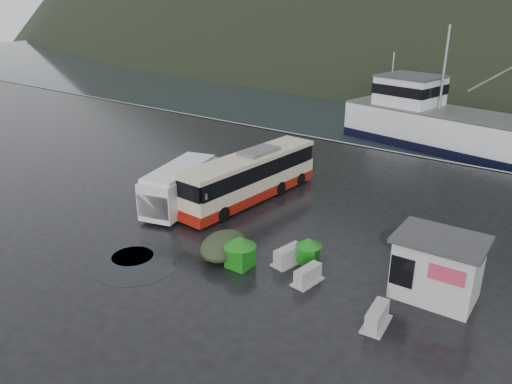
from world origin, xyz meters
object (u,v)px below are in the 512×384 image
Objects in this scene: coach_bus at (250,199)px; fishing_trawler at (469,138)px; waste_bin_left at (240,266)px; jersey_barrier_a at (307,282)px; dome_tent at (224,256)px; jersey_barrier_c at (376,325)px; ticket_kiosk at (433,296)px; waste_bin_right at (308,262)px; white_van at (182,207)px; jersey_barrier_b at (288,263)px.

fishing_trawler is (7.13, 24.15, 0.00)m from coach_bus.
jersey_barrier_a is at bearing 11.41° from waste_bin_left.
fishing_trawler reaches higher than dome_tent.
jersey_barrier_a is 0.94× the size of jersey_barrier_c.
jersey_barrier_a is at bearing -34.90° from coach_bus.
ticket_kiosk is at bearing 19.89° from waste_bin_left.
waste_bin_right reaches higher than jersey_barrier_a.
waste_bin_left is at bearing 176.69° from jersey_barrier_c.
fishing_trawler is at bearing 92.17° from jersey_barrier_a.
waste_bin_left reaches higher than jersey_barrier_a.
coach_bus is at bearing 148.02° from jersey_barrier_c.
waste_bin_left is at bearing -136.24° from waste_bin_right.
coach_bus is at bearing 38.56° from white_van.
waste_bin_right is 0.83× the size of jersey_barrier_a.
jersey_barrier_b is 29.67m from fishing_trawler.
jersey_barrier_a is (-4.98, -2.34, 0.00)m from ticket_kiosk.
waste_bin_right reaches higher than dome_tent.
dome_tent is at bearing -86.05° from fishing_trawler.
white_van is 2.13× the size of dome_tent.
jersey_barrier_a is at bearing 164.02° from jersey_barrier_c.
coach_bus is 6.60× the size of jersey_barrier_c.
waste_bin_left is at bearing -83.65° from fishing_trawler.
ticket_kiosk reaches higher than jersey_barrier_c.
jersey_barrier_c is at bearing -70.60° from fishing_trawler.
coach_bus is at bearing -96.03° from fishing_trawler.
jersey_barrier_c reaches higher than jersey_barrier_a.
jersey_barrier_a is at bearing -30.24° from white_van.
waste_bin_left is at bearing -135.82° from jersey_barrier_b.
waste_bin_right is at bearing 150.29° from jersey_barrier_c.
jersey_barrier_a is 1.95m from jersey_barrier_b.
waste_bin_right is (9.94, -1.25, 0.00)m from white_van.
white_van is at bearing 168.18° from jersey_barrier_b.
jersey_barrier_b is at bearing 150.16° from jersey_barrier_a.
waste_bin_left is 1.01× the size of jersey_barrier_a.
ticket_kiosk is 6.81m from jersey_barrier_b.
dome_tent is at bearing -43.16° from white_van.
white_van reaches higher than jersey_barrier_b.
white_van is 4.00× the size of waste_bin_left.
jersey_barrier_a is at bearing 4.69° from dome_tent.
fishing_trawler is (3.52, 31.02, 0.00)m from dome_tent.
waste_bin_right is at bearing 43.76° from waste_bin_left.
coach_bus is 7.76m from dome_tent.
dome_tent is (3.61, -6.87, 0.00)m from coach_bus.
waste_bin_right is at bearing 120.32° from jersey_barrier_a.
fishing_trawler is at bearing 76.65° from coach_bus.
ticket_kiosk reaches higher than white_van.
waste_bin_right is 5.54m from jersey_barrier_c.
ticket_kiosk is 2.31× the size of jersey_barrier_a.
white_van is 15.89m from ticket_kiosk.
waste_bin_left is 1.22× the size of waste_bin_right.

